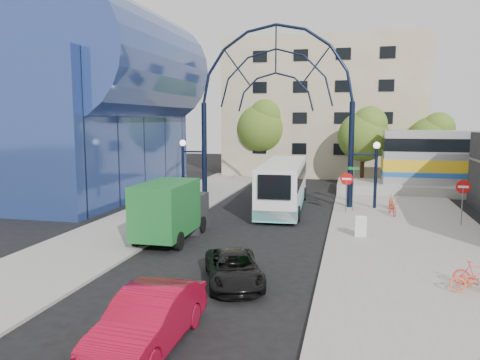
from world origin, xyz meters
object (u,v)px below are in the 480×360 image
(bike_far_a, at_px, (475,282))
(green_truck, at_px, (172,210))
(stop_sign, at_px, (347,183))
(city_bus, at_px, (284,184))
(black_suv, at_px, (234,268))
(bike_far_b, at_px, (476,274))
(gateway_arch, at_px, (276,78))
(tree_north_a, at_px, (365,134))
(red_sedan, at_px, (149,319))
(bike_near_b, at_px, (391,202))
(tree_north_c, at_px, (433,137))
(bike_near_a, at_px, (393,207))
(street_name_sign, at_px, (353,179))
(do_not_enter_sign, at_px, (463,191))
(tree_north_b, at_px, (263,125))
(sandwich_board, at_px, (361,224))

(bike_far_a, bearing_deg, green_truck, 71.09)
(stop_sign, height_order, city_bus, city_bus)
(black_suv, height_order, bike_far_b, black_suv)
(gateway_arch, height_order, tree_north_a, gateway_arch)
(tree_north_a, xyz_separation_m, red_sedan, (-5.99, -32.60, -3.85))
(stop_sign, distance_m, bike_near_b, 3.75)
(tree_north_c, xyz_separation_m, bike_near_b, (-4.48, -13.93, -3.69))
(green_truck, bearing_deg, tree_north_a, 65.88)
(bike_near_a, bearing_deg, black_suv, -124.28)
(tree_north_a, xyz_separation_m, bike_far_b, (3.23, -26.18, -4.04))
(black_suv, height_order, red_sedan, red_sedan)
(bike_near_b, distance_m, bike_far_b, 14.36)
(gateway_arch, relative_size, street_name_sign, 4.87)
(do_not_enter_sign, relative_size, tree_north_a, 0.35)
(do_not_enter_sign, bearing_deg, bike_near_a, 150.08)
(do_not_enter_sign, xyz_separation_m, bike_far_b, (-1.64, -10.26, -1.41))
(gateway_arch, bearing_deg, red_sedan, -89.63)
(tree_north_b, xyz_separation_m, tree_north_c, (16.00, -2.00, -0.99))
(bike_near_a, distance_m, bike_near_b, 2.02)
(city_bus, distance_m, black_suv, 14.84)
(bike_near_b, bearing_deg, tree_north_c, 67.11)
(black_suv, bearing_deg, bike_near_a, 43.87)
(city_bus, bearing_deg, tree_north_c, 49.14)
(do_not_enter_sign, xyz_separation_m, city_bus, (-10.28, 3.21, -0.37))
(bike_far_a, xyz_separation_m, bike_far_b, (0.22, 0.72, 0.03))
(bike_far_b, bearing_deg, do_not_enter_sign, 4.18)
(red_sedan, bearing_deg, street_name_sign, 76.60)
(tree_north_a, distance_m, red_sedan, 33.37)
(stop_sign, xyz_separation_m, tree_north_b, (-8.68, 17.93, 3.27))
(sandwich_board, xyz_separation_m, red_sedan, (-5.47, -12.65, 0.01))
(sandwich_board, height_order, red_sedan, red_sedan)
(black_suv, xyz_separation_m, red_sedan, (-0.95, -5.08, 0.19))
(stop_sign, bearing_deg, bike_far_b, -69.60)
(gateway_arch, height_order, do_not_enter_sign, gateway_arch)
(bike_far_a, distance_m, bike_far_b, 0.75)
(do_not_enter_sign, distance_m, bike_near_a, 4.21)
(street_name_sign, xyz_separation_m, bike_far_a, (3.94, -13.57, -1.60))
(black_suv, distance_m, red_sedan, 5.18)
(gateway_arch, xyz_separation_m, do_not_enter_sign, (11.00, -4.00, -6.58))
(street_name_sign, relative_size, green_truck, 0.48)
(tree_north_b, bearing_deg, bike_near_b, -54.12)
(gateway_arch, distance_m, sandwich_board, 12.52)
(tree_north_c, bearing_deg, city_bus, -127.76)
(street_name_sign, bearing_deg, green_truck, -134.47)
(green_truck, relative_size, bike_far_a, 3.69)
(street_name_sign, distance_m, green_truck, 12.31)
(stop_sign, height_order, tree_north_c, tree_north_c)
(stop_sign, xyz_separation_m, tree_north_c, (7.32, 15.93, 2.28))
(bike_near_b, bearing_deg, gateway_arch, 174.95)
(green_truck, height_order, red_sedan, green_truck)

